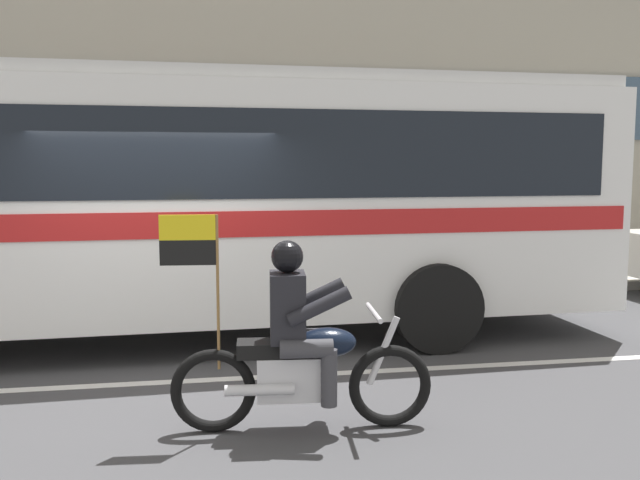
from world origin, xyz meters
TOP-DOWN VIEW (x-y plane):
  - ground_plane at (0.00, 0.00)m, footprint 60.00×60.00m
  - sidewalk_curb at (0.00, 5.10)m, footprint 28.00×3.80m
  - lane_center_stripe at (0.00, -0.60)m, footprint 26.60×0.14m
  - office_building_facade at (0.00, 7.39)m, footprint 28.00×0.89m
  - transit_bus at (0.16, 1.19)m, footprint 10.84×2.96m
  - motorcycle_with_rider at (1.22, -2.03)m, footprint 2.19×0.64m

SIDE VIEW (x-z plane):
  - ground_plane at x=0.00m, z-range 0.00..0.00m
  - lane_center_stripe at x=0.00m, z-range 0.00..0.01m
  - sidewalk_curb at x=0.00m, z-range 0.00..0.15m
  - motorcycle_with_rider at x=1.22m, z-range -0.22..1.55m
  - transit_bus at x=0.16m, z-range 0.27..3.49m
  - office_building_facade at x=0.00m, z-range 0.01..9.78m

